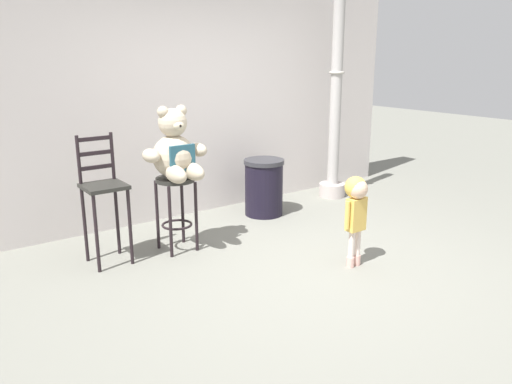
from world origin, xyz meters
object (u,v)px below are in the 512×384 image
object	(u,v)px
lamppost	(335,113)
bar_chair_empty	(104,193)
child_walking	(356,202)
teddy_bear	(175,152)
bar_stool_with_teddy	(176,199)
trash_bin	(264,187)

from	to	relation	value
lamppost	bar_chair_empty	world-z (taller)	lamppost
child_walking	bar_chair_empty	distance (m)	2.30
teddy_bear	bar_chair_empty	bearing A→B (deg)	167.56
bar_stool_with_teddy	teddy_bear	bearing A→B (deg)	-90.00
bar_chair_empty	child_walking	bearing A→B (deg)	-38.92
child_walking	trash_bin	size ratio (longest dim) A/B	1.25
trash_bin	bar_chair_empty	xyz separation A→B (m)	(-2.06, -0.29, 0.33)
bar_stool_with_teddy	child_walking	size ratio (longest dim) A/B	0.88
bar_chair_empty	bar_stool_with_teddy	bearing A→B (deg)	-9.79
bar_stool_with_teddy	lamppost	bearing A→B (deg)	10.61
child_walking	trash_bin	xyz separation A→B (m)	(0.27, 1.73, -0.27)
bar_stool_with_teddy	teddy_bear	world-z (taller)	teddy_bear
lamppost	trash_bin	bearing A→B (deg)	-175.84
teddy_bear	trash_bin	size ratio (longest dim) A/B	1.02
teddy_bear	bar_stool_with_teddy	bearing A→B (deg)	90.00
child_walking	teddy_bear	bearing A→B (deg)	-74.91
child_walking	trash_bin	distance (m)	1.77
bar_chair_empty	lamppost	bearing A→B (deg)	6.52
child_walking	bar_stool_with_teddy	bearing A→B (deg)	-75.61
bar_stool_with_teddy	child_walking	bearing A→B (deg)	-49.96
teddy_bear	child_walking	bearing A→B (deg)	-49.26
child_walking	lamppost	xyz separation A→B (m)	(1.52, 1.82, 0.52)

